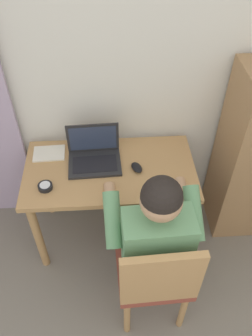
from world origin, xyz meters
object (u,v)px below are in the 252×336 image
Objects in this scene: desk at (110,180)px; person_seated at (152,230)px; laptop at (94,155)px; notebook_pad at (49,153)px; computer_mouse at (137,168)px; chair at (156,276)px; desk_clock at (45,187)px.

desk is 0.53m from person_seated.
laptop is 1.67× the size of notebook_pad.
computer_mouse is 0.61m from notebook_pad.
laptop is at bearing 114.04° from chair.
person_seated is at bearing -64.57° from desk.
chair reaches higher than computer_mouse.
chair is 0.68m from computer_mouse.
chair is 9.90× the size of desk_clock.
desk_clock is at bearing -90.78° from notebook_pad.
desk_clock reaches higher than notebook_pad.
desk_clock is (-0.63, 0.51, 0.22)m from chair.
desk is 0.70m from chair.
person_seated reaches higher than laptop.
person_seated is 3.46× the size of laptop.
chair is 8.91× the size of computer_mouse.
laptop is (-0.33, 0.74, 0.26)m from chair.
chair is at bearing -88.04° from person_seated.
desk is 11.13× the size of computer_mouse.
person_seated reaches higher than desk.
person_seated is at bearing 91.96° from chair.
laptop reaches higher than desk.
computer_mouse is at bearing -5.40° from desk.
person_seated is 12.09× the size of computer_mouse.
notebook_pad is at bearing 165.01° from laptop.
desk is 1.25× the size of chair.
computer_mouse reaches higher than desk_clock.
laptop is (-0.32, 0.56, 0.08)m from person_seated.
desk is at bearing -24.32° from notebook_pad.
computer_mouse is at bearing -19.89° from laptop.
desk_clock is at bearing 140.80° from chair.
desk is 0.22m from computer_mouse.
chair is at bearing -106.54° from computer_mouse.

